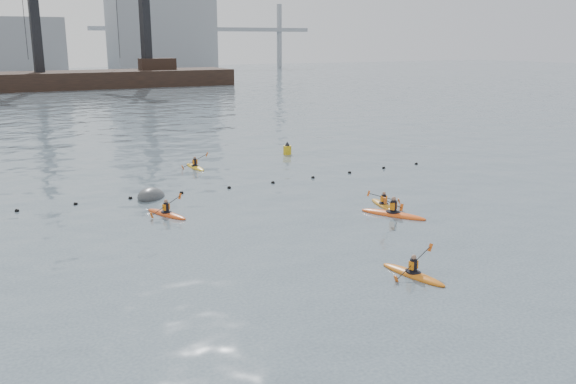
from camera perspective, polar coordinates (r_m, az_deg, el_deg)
name	(u,v)px	position (r m, az deg, el deg)	size (l,w,h in m)	color
ground	(488,351)	(19.42, 18.24, -13.92)	(400.00, 400.00, 0.00)	#3E4C5A
float_line	(205,190)	(37.34, -7.81, 0.21)	(33.24, 0.73, 0.24)	black
barge_pier	(39,79)	(122.44, -22.25, 9.77)	(72.00, 19.30, 29.50)	black
skyline	(28,38)	(162.57, -23.19, 13.10)	(141.00, 28.00, 22.00)	gray
kayaker_0	(413,273)	(24.27, 11.62, -7.48)	(2.12, 3.12, 1.22)	#CD6613
kayaker_2	(166,213)	(32.40, -11.31, -1.97)	(1.95, 2.99, 1.10)	#D14613
kayaker_3	(384,204)	(33.88, 8.93, -1.16)	(1.97, 2.95, 1.04)	#C27B16
kayaker_4	(393,213)	(32.14, 9.81, -1.99)	(2.42, 3.47, 1.38)	#F15516
kayaker_5	(195,167)	(44.01, -8.69, 2.37)	(2.04, 2.95, 1.14)	yellow
mooring_buoy	(151,197)	(36.20, -12.65, -0.49)	(2.35, 1.39, 1.18)	#404245
nav_buoy	(287,150)	(48.60, -0.07, 3.96)	(0.65, 0.65, 1.17)	gold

